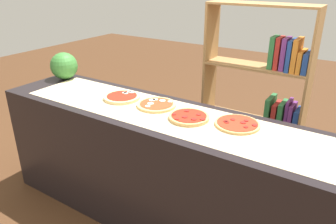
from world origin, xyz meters
name	(u,v)px	position (x,y,z in m)	size (l,w,h in m)	color
ground_plane	(168,220)	(0.00, 0.00, 0.00)	(12.00, 12.00, 0.00)	#4C2D19
counter	(168,171)	(0.00, 0.00, 0.44)	(2.70, 0.62, 0.89)	black
parchment_paper	(168,115)	(0.00, 0.00, 0.89)	(2.27, 0.49, 0.00)	beige
pizza_mozzarella_0	(122,97)	(-0.45, 0.06, 0.90)	(0.27, 0.27, 0.03)	#E5C17F
pizza_mozzarella_1	(156,105)	(-0.15, 0.08, 0.90)	(0.28, 0.28, 0.03)	#DBB26B
pizza_pepperoni_2	(189,117)	(0.15, 0.02, 0.90)	(0.26, 0.26, 0.03)	tan
pizza_pepperoni_3	(237,124)	(0.45, 0.09, 0.90)	(0.28, 0.28, 0.02)	tan
watermelon	(64,66)	(-1.19, 0.17, 1.00)	(0.23, 0.23, 0.23)	#387A33
bookshelf	(267,102)	(0.36, 1.01, 0.72)	(0.89, 0.27, 1.53)	#A87A47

